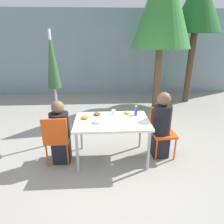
% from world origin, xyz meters
% --- Properties ---
extents(ground_plane, '(24.00, 24.00, 0.00)m').
position_xyz_m(ground_plane, '(0.00, 0.00, 0.00)').
color(ground_plane, gray).
extents(building_facade, '(10.00, 0.20, 3.00)m').
position_xyz_m(building_facade, '(0.00, 4.59, 1.50)').
color(building_facade, gray).
rests_on(building_facade, ground).
extents(dining_table, '(1.26, 0.84, 0.74)m').
position_xyz_m(dining_table, '(0.00, 0.00, 0.68)').
color(dining_table, white).
rests_on(dining_table, ground).
extents(chair_left, '(0.41, 0.41, 0.88)m').
position_xyz_m(chair_left, '(-0.93, -0.10, 0.52)').
color(chair_left, '#E54C14').
rests_on(chair_left, ground).
extents(person_left, '(0.32, 0.32, 1.11)m').
position_xyz_m(person_left, '(-0.88, -0.02, 0.53)').
color(person_left, black).
rests_on(person_left, ground).
extents(chair_right, '(0.42, 0.42, 0.88)m').
position_xyz_m(chair_right, '(0.92, 0.14, 0.52)').
color(chair_right, '#E54C14').
rests_on(chair_right, ground).
extents(person_right, '(0.31, 0.31, 1.21)m').
position_xyz_m(person_right, '(0.88, 0.05, 0.59)').
color(person_right, black).
rests_on(person_right, ground).
extents(closed_umbrella, '(0.36, 0.36, 2.20)m').
position_xyz_m(closed_umbrella, '(-1.04, 0.64, 1.51)').
color(closed_umbrella, '#333333').
rests_on(closed_umbrella, ground).
extents(plate_0, '(0.21, 0.21, 0.06)m').
position_xyz_m(plate_0, '(0.29, 0.26, 0.77)').
color(plate_0, white).
rests_on(plate_0, dining_table).
extents(plate_1, '(0.23, 0.23, 0.06)m').
position_xyz_m(plate_1, '(-0.25, 0.22, 0.77)').
color(plate_1, white).
rests_on(plate_1, dining_table).
extents(plate_2, '(0.24, 0.24, 0.07)m').
position_xyz_m(plate_2, '(-0.46, 0.06, 0.77)').
color(plate_2, white).
rests_on(plate_2, dining_table).
extents(bottle, '(0.06, 0.06, 0.18)m').
position_xyz_m(bottle, '(0.44, 0.20, 0.83)').
color(bottle, '#334C8E').
rests_on(bottle, dining_table).
extents(drinking_cup, '(0.08, 0.08, 0.08)m').
position_xyz_m(drinking_cup, '(0.05, 0.29, 0.79)').
color(drinking_cup, silver).
rests_on(drinking_cup, dining_table).
extents(salad_bowl, '(0.19, 0.19, 0.06)m').
position_xyz_m(salad_bowl, '(-0.22, -0.07, 0.77)').
color(salad_bowl, white).
rests_on(salad_bowl, dining_table).
extents(tree_behind_left, '(1.52, 1.52, 3.84)m').
position_xyz_m(tree_behind_left, '(2.71, 3.31, 2.96)').
color(tree_behind_left, brown).
rests_on(tree_behind_left, ground).
extents(tree_behind_right, '(1.65, 1.65, 4.16)m').
position_xyz_m(tree_behind_right, '(1.49, 2.70, 2.94)').
color(tree_behind_right, brown).
rests_on(tree_behind_right, ground).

